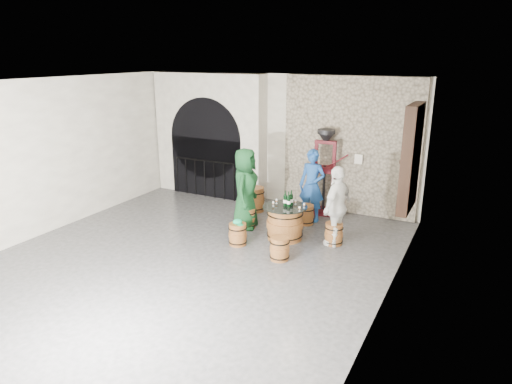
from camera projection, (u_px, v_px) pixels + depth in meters
The scene contains 30 objects.
ground at pixel (190, 260), 8.43m from camera, with size 8.00×8.00×0.00m, color #313133.
wall_back at pixel (280, 140), 11.37m from camera, with size 8.00×8.00×0.00m, color silver.
wall_left at pixel (48, 157), 9.49m from camera, with size 8.00×8.00×0.00m, color silver.
wall_right at pixel (389, 206), 6.44m from camera, with size 8.00×8.00×0.00m, color silver.
ceiling at pixel (182, 83), 7.50m from camera, with size 8.00×8.00×0.00m, color beige.
stone_facing_panel at pixel (350, 146), 10.53m from camera, with size 3.20×0.12×3.18m, color gray.
arched_opening at pixel (210, 136), 11.98m from camera, with size 3.10×0.60×3.19m.
shuttered_window at pixel (410, 158), 8.47m from camera, with size 0.23×1.10×2.00m.
barrel_table at pixel (285, 223), 9.30m from camera, with size 0.91×0.91×0.70m.
barrel_stool_left at pixel (248, 218), 9.95m from camera, with size 0.38×0.38×0.44m.
barrel_stool_far at pixel (306, 215), 10.16m from camera, with size 0.38×0.38×0.44m.
barrel_stool_right at pixel (334, 234), 9.08m from camera, with size 0.38×0.38×0.44m.
barrel_stool_near_right at pixel (280, 249), 8.40m from camera, with size 0.38×0.38×0.44m.
barrel_stool_near_left at pixel (238, 234), 9.06m from camera, with size 0.38×0.38×0.44m.
green_cap at pixel (238, 222), 8.98m from camera, with size 0.23×0.19×0.10m.
person_green at pixel (245, 189), 9.79m from camera, with size 0.86×0.56×1.76m, color #103C1C.
person_blue at pixel (312, 186), 10.21m from camera, with size 0.60×0.39×1.65m, color navy.
person_white at pixel (337, 206), 8.90m from camera, with size 0.95×0.39×1.61m, color white.
wine_bottle_left at pixel (285, 200), 9.19m from camera, with size 0.08×0.08×0.32m.
wine_bottle_center at pixel (289, 201), 9.12m from camera, with size 0.08×0.08×0.32m.
wine_bottle_right at pixel (291, 199), 9.23m from camera, with size 0.08×0.08×0.32m.
tasting_glass_a at pixel (273, 204), 9.20m from camera, with size 0.05×0.05×0.10m, color #AB5B21, non-canonical shape.
tasting_glass_b at pixel (304, 206), 9.09m from camera, with size 0.05×0.05×0.10m, color #AB5B21, non-canonical shape.
tasting_glass_c at pixel (284, 199), 9.52m from camera, with size 0.05×0.05×0.10m, color #AB5B21, non-canonical shape.
tasting_glass_d at pixel (296, 202), 9.31m from camera, with size 0.05×0.05×0.10m, color #AB5B21, non-canonical shape.
tasting_glass_e at pixel (300, 209), 8.90m from camera, with size 0.05×0.05×0.10m, color #AB5B21, non-canonical shape.
tasting_glass_f at pixel (277, 201), 9.36m from camera, with size 0.05×0.05×0.10m, color #AB5B21, non-canonical shape.
side_barrel at pixel (255, 199), 10.97m from camera, with size 0.45×0.45×0.59m.
corking_press at pixel (325, 166), 10.55m from camera, with size 0.84×0.49×2.01m.
control_box at pixel (359, 159), 10.43m from camera, with size 0.18×0.10×0.22m, color silver.
Camera 1 is at (4.61, -6.29, 3.67)m, focal length 32.00 mm.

